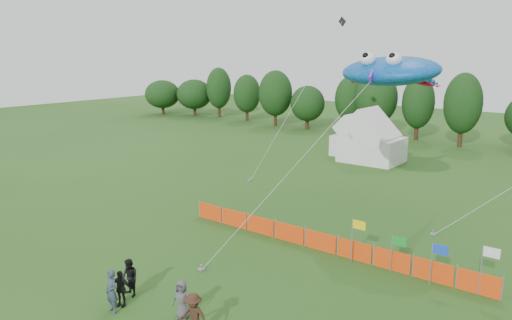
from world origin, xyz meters
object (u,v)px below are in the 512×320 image
Objects in this scene: barrier_fence at (320,241)px; spectator_a at (111,291)px; tent_left at (355,139)px; spectator_d at (120,288)px; spectator_e at (182,300)px; tent_right at (372,141)px; spectator_c at (193,317)px; spectator_b at (130,278)px; stingray_kite at (393,71)px.

spectator_a reaches higher than barrier_fence.
tent_left is at bearing 109.40° from spectator_a.
spectator_a is 0.57m from spectator_d.
spectator_e is (2.61, 1.40, -0.10)m from spectator_a.
spectator_c is at bearing -75.93° from tent_right.
tent_left reaches higher than spectator_a.
tent_right is 32.92m from spectator_a.
spectator_c reaches higher than spectator_b.
tent_right is 0.31× the size of barrier_fence.
spectator_e is at bearing 36.60° from spectator_a.
spectator_c is at bearing -0.85° from spectator_b.
spectator_a is 1.00× the size of spectator_c.
spectator_e is at bearing 143.29° from spectator_c.
tent_left is 35.42m from spectator_c.
spectator_d is (-4.15, -0.11, -0.12)m from spectator_c.
spectator_d is at bearing 173.27° from spectator_c.
spectator_b is at bearing -79.39° from tent_left.
spectator_c is 1.16× the size of spectator_d.
spectator_a is 0.09× the size of stingray_kite.
spectator_b is at bearing -112.27° from barrier_fence.
spectator_b is (6.19, -33.07, -0.86)m from tent_left.
barrier_fence is at bearing -71.41° from tent_right.
spectator_e is at bearing -74.18° from tent_left.
spectator_e is at bearing -5.76° from spectator_d.
stingray_kite reaches higher than spectator_e.
spectator_a is 20.27m from stingray_kite.
tent_left is 3.24m from tent_right.
tent_right is at bearing 118.26° from stingray_kite.
spectator_a is (6.73, -34.39, -0.79)m from tent_left.
tent_left is 2.36× the size of spectator_e.
spectator_d is (-3.48, -10.26, 0.29)m from barrier_fence.
tent_left reaches higher than spectator_e.
barrier_fence is 10.84m from spectator_d.
stingray_kite is at bearing 82.32° from spectator_c.
tent_right is at bearing 95.76° from spectator_c.
spectator_e is (-0.73, -9.39, 0.31)m from barrier_fence.
spectator_a is (-3.34, -10.79, 0.41)m from barrier_fence.
spectator_c is (4.55, -0.67, 0.07)m from spectator_b.
barrier_fence is 10.17m from spectator_c.
tent_left is 20.83m from stingray_kite.
stingray_kite is at bearing -61.74° from tent_right.
spectator_c is 1.12× the size of spectator_e.
spectator_a is at bearing -179.08° from spectator_c.
spectator_c is 1.59m from spectator_e.
tent_right is 31.96m from spectator_e.
tent_left is 0.18× the size of stingray_kite.
stingray_kite is (3.96, 17.55, 8.44)m from spectator_d.
stingray_kite is (4.35, 16.77, 8.39)m from spectator_b.
barrier_fence is 11.39× the size of spectator_d.
barrier_fence is at bearing -66.89° from tent_left.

